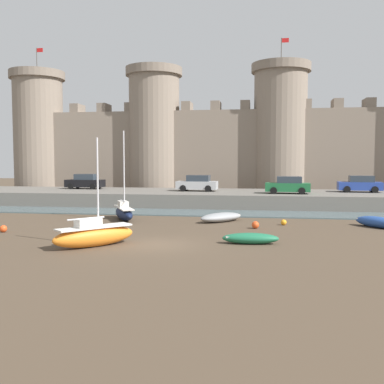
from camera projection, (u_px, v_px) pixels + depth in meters
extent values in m
plane|color=#4C3D2D|center=(156.00, 245.00, 24.00)|extent=(160.00, 160.00, 0.00)
cube|color=slate|center=(195.00, 213.00, 38.06)|extent=(80.00, 4.50, 0.10)
cube|color=#666059|center=(206.00, 198.00, 45.16)|extent=(58.20, 10.00, 1.38)
cube|color=gray|center=(216.00, 154.00, 54.81)|extent=(46.20, 2.80, 10.46)
cylinder|color=gray|center=(39.00, 138.00, 58.18)|extent=(6.21, 6.21, 14.85)
cylinder|color=#796B5D|center=(37.00, 76.00, 57.62)|extent=(6.96, 6.96, 1.00)
cylinder|color=#4C4742|center=(37.00, 60.00, 57.47)|extent=(0.10, 0.10, 3.00)
cube|color=red|center=(40.00, 50.00, 57.32)|extent=(0.80, 0.04, 0.50)
cylinder|color=gray|center=(154.00, 137.00, 55.83)|extent=(6.21, 6.21, 14.85)
cylinder|color=#796B5D|center=(154.00, 72.00, 55.27)|extent=(6.96, 6.96, 1.00)
cylinder|color=gray|center=(280.00, 136.00, 53.48)|extent=(6.21, 6.21, 14.85)
cylinder|color=#796B5D|center=(281.00, 68.00, 52.91)|extent=(6.96, 6.96, 1.00)
cylinder|color=#4C4742|center=(281.00, 51.00, 52.77)|extent=(0.10, 0.10, 3.00)
cube|color=red|center=(285.00, 40.00, 52.62)|extent=(0.80, 0.04, 0.50)
cube|color=gray|center=(78.00, 109.00, 57.10)|extent=(1.10, 2.52, 1.10)
cube|color=gray|center=(104.00, 108.00, 56.56)|extent=(1.10, 2.52, 1.10)
cube|color=gray|center=(131.00, 108.00, 56.02)|extent=(1.10, 2.52, 1.10)
cube|color=gray|center=(187.00, 107.00, 54.94)|extent=(1.10, 2.52, 1.10)
cube|color=gray|center=(216.00, 106.00, 54.40)|extent=(1.10, 2.52, 1.10)
cube|color=gray|center=(245.00, 106.00, 53.86)|extent=(1.10, 2.52, 1.10)
cube|color=gray|center=(306.00, 105.00, 52.78)|extent=(1.10, 2.52, 1.10)
cube|color=gray|center=(337.00, 104.00, 52.24)|extent=(1.10, 2.52, 1.10)
cube|color=gray|center=(369.00, 104.00, 51.69)|extent=(1.10, 2.52, 1.10)
ellipsoid|color=gray|center=(221.00, 217.00, 32.85)|extent=(3.53, 3.59, 0.67)
ellipsoid|color=silver|center=(221.00, 216.00, 32.84)|extent=(2.86, 2.91, 0.37)
cube|color=beige|center=(218.00, 216.00, 32.67)|extent=(0.94, 0.92, 0.06)
cube|color=beige|center=(236.00, 215.00, 33.71)|extent=(0.71, 0.70, 0.08)
ellipsoid|color=#1E6B47|center=(250.00, 238.00, 24.20)|extent=(3.10, 1.13, 0.60)
ellipsoid|color=#339266|center=(250.00, 237.00, 24.20)|extent=(2.54, 0.89, 0.33)
cube|color=beige|center=(255.00, 237.00, 24.17)|extent=(0.25, 0.80, 0.06)
cube|color=beige|center=(228.00, 237.00, 24.30)|extent=(0.31, 0.53, 0.08)
ellipsoid|color=orange|center=(94.00, 236.00, 23.45)|extent=(3.89, 4.16, 1.07)
cube|color=silver|center=(94.00, 227.00, 23.41)|extent=(3.39, 3.64, 0.08)
cube|color=silver|center=(88.00, 223.00, 23.18)|extent=(1.40, 1.44, 0.44)
cylinder|color=silver|center=(98.00, 182.00, 23.39)|extent=(0.10, 0.10, 4.62)
cylinder|color=silver|center=(86.00, 218.00, 23.09)|extent=(1.43, 1.59, 0.08)
ellipsoid|color=#234793|center=(377.00, 222.00, 30.07)|extent=(2.92, 3.14, 0.74)
ellipsoid|color=blue|center=(377.00, 221.00, 30.07)|extent=(2.36, 2.55, 0.41)
cube|color=beige|center=(380.00, 221.00, 29.86)|extent=(0.82, 0.74, 0.06)
cube|color=beige|center=(361.00, 219.00, 31.14)|extent=(0.63, 0.60, 0.08)
ellipsoid|color=#141E3D|center=(124.00, 213.00, 33.94)|extent=(2.96, 4.43, 0.96)
cube|color=silver|center=(124.00, 208.00, 33.91)|extent=(2.58, 3.88, 0.08)
cube|color=silver|center=(123.00, 204.00, 34.21)|extent=(1.16, 1.41, 0.44)
cylinder|color=silver|center=(124.00, 169.00, 33.49)|extent=(0.10, 0.10, 5.74)
cylinder|color=silver|center=(123.00, 201.00, 34.29)|extent=(1.00, 1.82, 0.08)
sphere|color=#E04C1E|center=(255.00, 225.00, 29.61)|extent=(0.49, 0.49, 0.49)
sphere|color=#E04C1E|center=(3.00, 229.00, 28.09)|extent=(0.45, 0.45, 0.45)
sphere|color=orange|center=(284.00, 222.00, 31.16)|extent=(0.40, 0.40, 0.40)
cube|color=#1E6638|center=(288.00, 187.00, 42.04)|extent=(4.17, 1.88, 0.80)
cube|color=#2D3842|center=(289.00, 180.00, 41.96)|extent=(2.32, 1.59, 0.64)
cylinder|color=black|center=(274.00, 191.00, 41.48)|extent=(0.65, 0.21, 0.64)
cylinder|color=black|center=(274.00, 189.00, 43.14)|extent=(0.65, 0.21, 0.64)
cylinder|color=black|center=(302.00, 191.00, 40.98)|extent=(0.65, 0.21, 0.64)
cylinder|color=black|center=(301.00, 190.00, 42.64)|extent=(0.65, 0.21, 0.64)
cube|color=#263F99|center=(360.00, 186.00, 43.90)|extent=(4.17, 1.88, 0.80)
cube|color=#2D3842|center=(361.00, 179.00, 43.82)|extent=(2.32, 1.59, 0.64)
cylinder|color=black|center=(347.00, 189.00, 43.33)|extent=(0.65, 0.21, 0.64)
cylinder|color=black|center=(345.00, 188.00, 44.99)|extent=(0.65, 0.21, 0.64)
cylinder|color=black|center=(375.00, 190.00, 42.84)|extent=(0.65, 0.21, 0.64)
cylinder|color=black|center=(371.00, 188.00, 44.50)|extent=(0.65, 0.21, 0.64)
cube|color=black|center=(85.00, 183.00, 49.06)|extent=(4.17, 1.88, 0.80)
cube|color=#2D3842|center=(86.00, 177.00, 48.98)|extent=(2.32, 1.59, 0.64)
cylinder|color=black|center=(71.00, 186.00, 48.49)|extent=(0.65, 0.21, 0.64)
cylinder|color=black|center=(78.00, 185.00, 50.16)|extent=(0.65, 0.21, 0.64)
cylinder|color=black|center=(93.00, 186.00, 48.00)|extent=(0.65, 0.21, 0.64)
cylinder|color=black|center=(99.00, 186.00, 49.66)|extent=(0.65, 0.21, 0.64)
cube|color=#B2B5B7|center=(197.00, 185.00, 45.41)|extent=(4.17, 1.88, 0.80)
cube|color=#2D3842|center=(198.00, 178.00, 45.33)|extent=(2.32, 1.59, 0.64)
cylinder|color=black|center=(183.00, 188.00, 44.84)|extent=(0.65, 0.21, 0.64)
cylinder|color=black|center=(186.00, 187.00, 46.50)|extent=(0.65, 0.21, 0.64)
cylinder|color=black|center=(208.00, 189.00, 44.35)|extent=(0.65, 0.21, 0.64)
cylinder|color=black|center=(211.00, 188.00, 46.01)|extent=(0.65, 0.21, 0.64)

